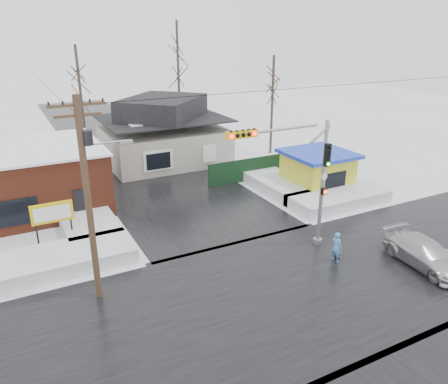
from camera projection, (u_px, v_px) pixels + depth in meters
name	position (u px, v px, depth m)	size (l,w,h in m)	color
ground	(290.00, 289.00, 20.26)	(120.00, 120.00, 0.00)	white
road_ns	(290.00, 288.00, 20.26)	(10.00, 120.00, 0.02)	black
road_ew	(290.00, 288.00, 20.26)	(120.00, 10.00, 0.02)	black
snowbank_nw	(63.00, 259.00, 22.03)	(7.00, 3.00, 0.80)	white
snowbank_ne	(338.00, 198.00, 29.81)	(7.00, 3.00, 0.80)	white
snowbank_nside_w	(84.00, 216.00, 27.03)	(3.00, 8.00, 0.80)	white
snowbank_nside_e	(273.00, 181.00, 33.09)	(3.00, 8.00, 0.80)	white
traffic_signal	(300.00, 171.00, 22.16)	(6.05, 0.68, 7.00)	gray
utility_pole	(89.00, 190.00, 17.91)	(3.15, 0.44, 9.00)	#382619
brick_building	(5.00, 181.00, 28.01)	(12.20, 8.20, 4.12)	maroon
marquee_sign	(52.00, 214.00, 23.55)	(2.20, 0.21, 2.55)	black
house	(164.00, 133.00, 38.42)	(10.40, 8.40, 5.76)	#B1ABA0
kiosk	(317.00, 170.00, 32.13)	(4.60, 4.60, 2.88)	gold
fence	(254.00, 169.00, 34.35)	(8.00, 0.12, 1.80)	black
tree_far_left	(78.00, 69.00, 37.23)	(3.00, 3.00, 10.00)	#332821
tree_far_mid	(177.00, 46.00, 42.65)	(3.00, 3.00, 12.00)	#332821
tree_far_right	(273.00, 76.00, 39.47)	(3.00, 3.00, 9.00)	#332821
pedestrian	(337.00, 247.00, 22.34)	(0.59, 0.39, 1.63)	#478CC7
car	(425.00, 254.00, 21.98)	(1.90, 4.68, 1.36)	#B7BABF
shopping_bag	(337.00, 256.00, 22.80)	(0.28, 0.12, 0.35)	black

